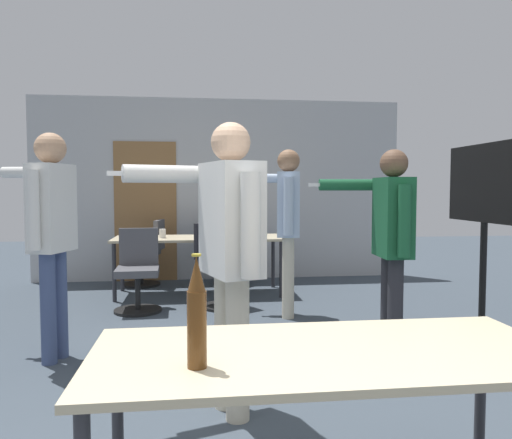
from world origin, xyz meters
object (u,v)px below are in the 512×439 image
object	(u,v)px
office_chair_near_pushed	(220,267)
office_chair_side_rolled	(227,252)
person_near_casual	(229,240)
person_left_plaid	(391,231)
tv_screen	(485,215)
person_right_polo	(50,221)
person_center_tall	(287,215)
beer_bottle	(197,314)
drink_cup	(163,233)
office_chair_far_left	(147,255)
office_chair_mid_tucked	(138,273)

from	to	relation	value
office_chair_near_pushed	office_chair_side_rolled	size ratio (longest dim) A/B	1.00
person_near_casual	office_chair_near_pushed	world-z (taller)	person_near_casual
person_near_casual	person_left_plaid	distance (m)	1.64
tv_screen	person_right_polo	bearing A→B (deg)	-88.07
person_center_tall	beer_bottle	world-z (taller)	person_center_tall
drink_cup	person_near_casual	bearing A→B (deg)	-79.95
person_left_plaid	drink_cup	size ratio (longest dim) A/B	14.73
beer_bottle	drink_cup	size ratio (longest dim) A/B	3.48
office_chair_near_pushed	drink_cup	world-z (taller)	office_chair_near_pushed
person_center_tall	office_chair_near_pushed	size ratio (longest dim) A/B	1.85
tv_screen	office_chair_side_rolled	size ratio (longest dim) A/B	1.85
office_chair_far_left	beer_bottle	size ratio (longest dim) A/B	2.34
office_chair_mid_tucked	office_chair_far_left	distance (m)	1.45
person_near_casual	office_chair_side_rolled	bearing A→B (deg)	-21.55
person_near_casual	person_right_polo	distance (m)	1.72
person_right_polo	drink_cup	xyz separation A→B (m)	(0.71, 2.32, -0.31)
person_left_plaid	office_chair_far_left	xyz separation A→B (m)	(-2.25, 3.26, -0.58)
person_right_polo	drink_cup	distance (m)	2.44
person_center_tall	person_left_plaid	world-z (taller)	person_center_tall
person_left_plaid	office_chair_mid_tucked	size ratio (longest dim) A/B	1.84
office_chair_near_pushed	beer_bottle	bearing A→B (deg)	53.60
tv_screen	person_left_plaid	distance (m)	1.07
tv_screen	drink_cup	distance (m)	3.71
tv_screen	drink_cup	world-z (taller)	tv_screen
person_right_polo	office_chair_side_rolled	xyz separation A→B (m)	(1.58, 3.10, -0.65)
office_chair_near_pushed	office_chair_side_rolled	distance (m)	1.44
tv_screen	office_chair_far_left	xyz separation A→B (m)	(-3.25, 2.92, -0.70)
office_chair_mid_tucked	office_chair_near_pushed	world-z (taller)	office_chair_near_pushed
person_near_casual	office_chair_mid_tucked	distance (m)	2.90
office_chair_mid_tucked	office_chair_side_rolled	xyz separation A→B (m)	(1.09, 1.50, 0.03)
person_right_polo	beer_bottle	bearing A→B (deg)	-137.30
person_left_plaid	office_chair_near_pushed	xyz separation A→B (m)	(-1.28, 1.88, -0.56)
drink_cup	office_chair_far_left	bearing A→B (deg)	110.40
drink_cup	person_center_tall	bearing A→B (deg)	-40.68
tv_screen	person_near_casual	xyz separation A→B (m)	(-2.37, -1.23, -0.08)
office_chair_far_left	drink_cup	bearing A→B (deg)	-150.73
person_right_polo	office_chair_near_pushed	size ratio (longest dim) A/B	1.87
tv_screen	beer_bottle	world-z (taller)	tv_screen
person_near_casual	office_chair_far_left	size ratio (longest dim) A/B	1.89
person_right_polo	drink_cup	size ratio (longest dim) A/B	15.77
office_chair_side_rolled	beer_bottle	bearing A→B (deg)	38.01
tv_screen	beer_bottle	size ratio (longest dim) A/B	4.46
office_chair_far_left	person_near_casual	bearing A→B (deg)	-159.19
office_chair_far_left	office_chair_near_pushed	bearing A→B (deg)	-136.20
office_chair_mid_tucked	office_chair_far_left	xyz separation A→B (m)	(-0.04, 1.45, 0.01)
office_chair_mid_tucked	tv_screen	bearing A→B (deg)	153.25
tv_screen	person_left_plaid	xyz separation A→B (m)	(-1.01, -0.33, -0.11)
tv_screen	office_chair_far_left	size ratio (longest dim) A/B	1.90
person_left_plaid	office_chair_side_rolled	distance (m)	3.53
person_right_polo	office_chair_side_rolled	distance (m)	3.54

